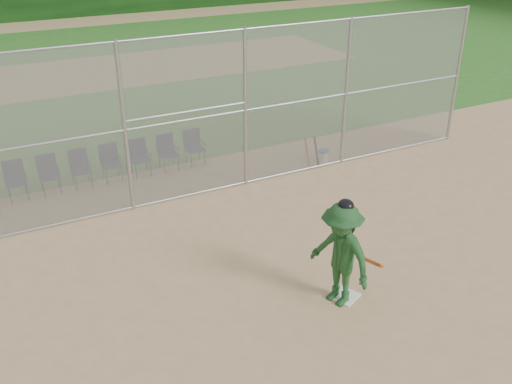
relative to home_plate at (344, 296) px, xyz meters
name	(u,v)px	position (x,y,z in m)	size (l,w,h in m)	color
ground	(319,299)	(-0.47, 0.13, -0.01)	(100.00, 100.00, 0.00)	tan
grass_strip	(92,73)	(-0.47, 18.13, 0.00)	(100.00, 100.00, 0.00)	#29641E
dirt_patch_far	(92,73)	(-0.47, 18.13, 0.00)	(24.00, 24.00, 0.00)	tan
backstop_fence	(208,114)	(-0.47, 5.13, 2.06)	(16.09, 0.09, 4.00)	gray
home_plate	(344,296)	(0.00, 0.00, 0.00)	(0.47, 0.47, 0.02)	white
batter_at_plate	(340,254)	(-0.20, -0.05, 0.99)	(1.06, 1.50, 2.08)	#1D4A21
water_cooler	(323,157)	(3.07, 5.35, 0.18)	(0.30, 0.30, 0.38)	white
spare_bats	(312,153)	(2.64, 5.29, 0.40)	(0.36, 0.35, 0.83)	#D84C14
chair_1	(16,181)	(-4.83, 6.93, 0.47)	(0.54, 0.52, 0.96)	#101C3B
chair_2	(49,175)	(-4.05, 6.93, 0.47)	(0.54, 0.52, 0.96)	#101C3B
chair_3	(81,169)	(-3.27, 6.93, 0.47)	(0.54, 0.52, 0.96)	#101C3B
chair_4	(111,164)	(-2.49, 6.93, 0.47)	(0.54, 0.52, 0.96)	#101C3B
chair_5	(140,158)	(-1.71, 6.93, 0.47)	(0.54, 0.52, 0.96)	#101C3B
chair_6	(168,153)	(-0.93, 6.93, 0.47)	(0.54, 0.52, 0.96)	#101C3B
chair_7	(195,148)	(-0.15, 6.93, 0.47)	(0.54, 0.52, 0.96)	#101C3B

